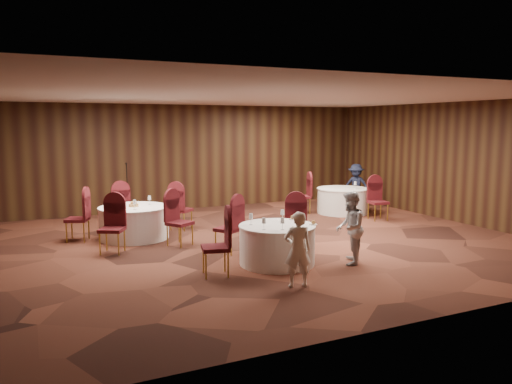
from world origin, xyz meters
name	(u,v)px	position (x,y,z in m)	size (l,w,h in m)	color
ground	(252,243)	(0.00, 0.00, 0.00)	(12.00, 12.00, 0.00)	black
room_shell	(252,154)	(0.00, 0.00, 1.96)	(12.00, 12.00, 12.00)	silver
table_main	(277,244)	(-0.27, -1.73, 0.38)	(1.43, 1.43, 0.74)	white
table_left	(134,222)	(-2.26, 1.54, 0.38)	(1.58, 1.58, 0.74)	white
table_right	(343,200)	(4.00, 2.28, 0.38)	(1.52, 1.52, 0.74)	white
chairs_main	(249,232)	(-0.55, -1.07, 0.50)	(2.90, 2.03, 1.00)	#420D19
chairs_left	(135,217)	(-2.25, 1.52, 0.50)	(3.18, 3.07, 1.00)	#420D19
chairs_right	(339,199)	(3.58, 1.88, 0.50)	(1.97, 2.43, 1.00)	#420D19
tabletop_main	(285,220)	(-0.16, -1.81, 0.84)	(1.18, 1.11, 0.22)	silver
tabletop_left	(133,203)	(-2.26, 1.54, 0.82)	(0.82, 0.74, 0.22)	silver
tabletop_right	(355,183)	(4.25, 2.01, 0.90)	(0.08, 0.08, 0.22)	silver
mic_stand	(128,202)	(-1.88, 4.28, 0.45)	(0.24, 0.24, 1.54)	black
woman_a	(298,249)	(-0.59, -3.05, 0.62)	(0.45, 0.30, 1.24)	white
woman_b	(350,228)	(0.96, -2.30, 0.69)	(0.67, 0.52, 1.37)	silver
man_c	(356,186)	(4.99, 2.99, 0.69)	(0.89, 0.51, 1.37)	#161B31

